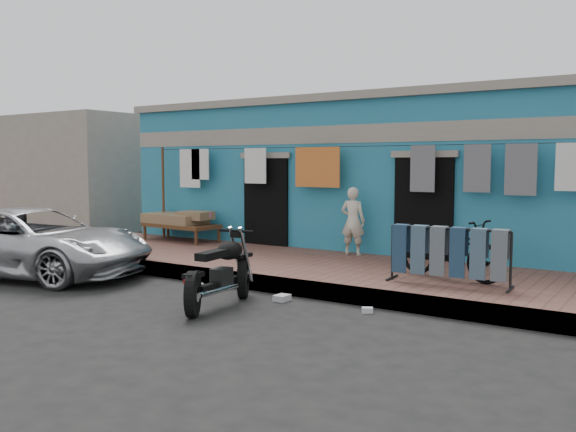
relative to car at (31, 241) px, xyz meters
The scene contains 15 objects.
ground 4.39m from the car, ahead, with size 80.00×80.00×0.00m, color black.
sidewalk 5.11m from the car, 31.50° to the left, with size 28.00×3.00×0.25m, color brown.
curb 4.53m from the car, 15.54° to the left, with size 28.00×0.10×0.25m, color gray.
building 8.00m from the car, 56.88° to the left, with size 12.20×5.20×3.36m.
neighbor_left 9.48m from the car, 135.05° to the left, with size 6.00×5.00×3.40m, color #9E9384.
clothesline 5.79m from the car, 43.60° to the left, with size 10.06×0.06×2.10m.
car is the anchor object (origin of this frame).
seated_person 5.82m from the car, 41.57° to the left, with size 0.46×0.31×1.29m, color beige.
bicycle 7.15m from the car, 20.84° to the left, with size 0.61×1.72×1.11m, color black.
motorcycle 4.27m from the car, ahead, with size 0.75×1.65×1.03m, color black, non-canonical shape.
charpoy 3.65m from the car, 87.90° to the left, with size 1.98×1.06×0.64m, color brown, non-canonical shape.
jeans_rack 7.12m from the car, 17.13° to the left, with size 1.81×0.47×0.86m, color black, non-canonical shape.
litter_a 3.29m from the car, 15.31° to the left, with size 0.16×0.12×0.07m, color silver.
litter_b 6.22m from the car, ahead, with size 0.14×0.11×0.07m, color silver.
litter_c 4.89m from the car, ahead, with size 0.22×0.18×0.09m, color silver.
Camera 1 is at (5.31, -6.01, 1.98)m, focal length 38.00 mm.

